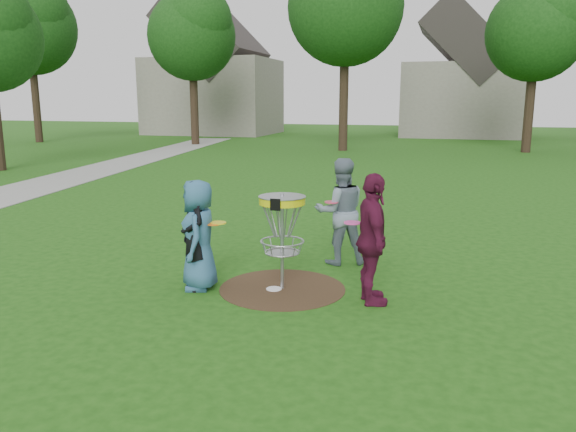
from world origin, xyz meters
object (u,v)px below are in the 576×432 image
(player_black, at_px, (194,236))
(player_maroon, at_px, (372,240))
(player_blue, at_px, (199,235))
(player_grey, at_px, (340,211))
(disc_golf_basket, at_px, (282,219))

(player_black, bearing_deg, player_maroon, 50.03)
(player_blue, bearing_deg, player_black, -68.00)
(player_grey, distance_m, disc_golf_basket, 1.59)
(player_black, bearing_deg, player_blue, 87.37)
(player_blue, xyz_separation_m, disc_golf_basket, (1.14, 0.29, 0.24))
(player_black, relative_size, disc_golf_basket, 1.12)
(player_black, xyz_separation_m, disc_golf_basket, (1.19, 0.33, 0.24))
(player_grey, height_order, player_maroon, player_maroon)
(player_maroon, relative_size, disc_golf_basket, 1.26)
(player_blue, distance_m, player_maroon, 2.42)
(player_blue, relative_size, player_grey, 0.90)
(player_black, distance_m, disc_golf_basket, 1.26)
(player_black, xyz_separation_m, player_maroon, (2.48, 0.11, 0.09))
(player_grey, bearing_deg, player_maroon, 89.48)
(player_black, height_order, player_maroon, player_maroon)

